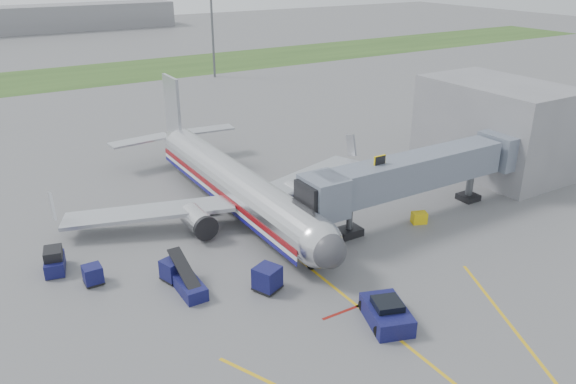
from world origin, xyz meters
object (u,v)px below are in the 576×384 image
airliner (235,184)px  belt_loader (188,284)px  pushback_tug (387,314)px  ramp_worker (200,205)px  baggage_tug (54,261)px

airliner → belt_loader: size_ratio=7.47×
pushback_tug → belt_loader: (-9.89, 10.53, -0.13)m
airliner → pushback_tug: 21.83m
pushback_tug → ramp_worker: pushback_tug is taller
belt_loader → ramp_worker: size_ratio=3.12×
ramp_worker → pushback_tug: bearing=-140.2°
airliner → baggage_tug: airliner is taller
airliner → belt_loader: 14.79m
baggage_tug → belt_loader: size_ratio=0.63×
airliner → belt_loader: bearing=-130.1°
airliner → pushback_tug: size_ratio=7.63×
airliner → baggage_tug: 17.59m
airliner → belt_loader: (-9.43, -11.20, -2.07)m
ramp_worker → airliner: bearing=-75.3°
pushback_tug → airliner: bearing=91.2°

